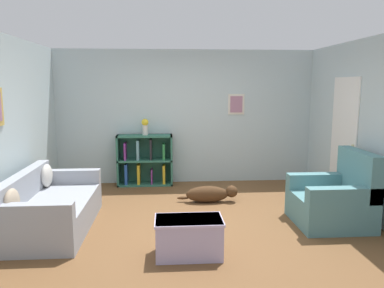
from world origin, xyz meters
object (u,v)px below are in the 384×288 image
(bookshelf, at_px, (145,161))
(dog, at_px, (211,194))
(couch, at_px, (50,208))
(coffee_table, at_px, (189,236))
(recliner_chair, at_px, (335,200))
(vase, at_px, (145,126))

(bookshelf, xyz_separation_m, dog, (1.14, -1.20, -0.33))
(couch, bearing_deg, bookshelf, 62.15)
(coffee_table, distance_m, dog, 2.01)
(recliner_chair, bearing_deg, dog, 145.70)
(dog, distance_m, vase, 1.92)
(bookshelf, height_order, recliner_chair, recliner_chair)
(dog, relative_size, vase, 3.25)
(bookshelf, height_order, coffee_table, bookshelf)
(recliner_chair, height_order, vase, vase)
(couch, bearing_deg, vase, 61.50)
(couch, distance_m, coffee_table, 2.05)
(coffee_table, bearing_deg, vase, 101.54)
(bookshelf, relative_size, vase, 3.41)
(couch, distance_m, recliner_chair, 3.91)
(couch, xyz_separation_m, dog, (2.30, 1.00, -0.14))
(coffee_table, xyz_separation_m, dog, (0.49, 1.95, -0.09))
(couch, distance_m, bookshelf, 2.49)
(couch, relative_size, bookshelf, 1.75)
(couch, height_order, vase, vase)
(bookshelf, distance_m, dog, 1.69)
(bookshelf, height_order, vase, vase)
(coffee_table, bearing_deg, couch, 152.35)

